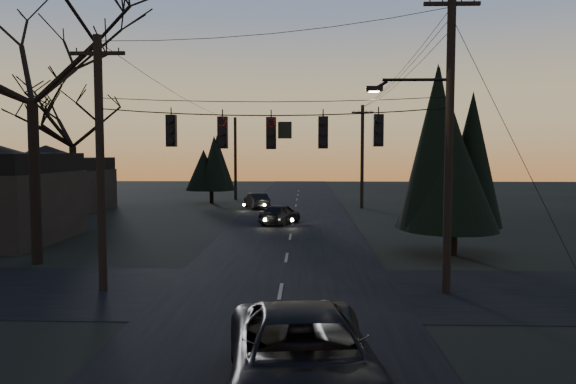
{
  "coord_description": "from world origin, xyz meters",
  "views": [
    {
      "loc": [
        0.83,
        -8.46,
        4.68
      ],
      "look_at": [
        0.29,
        8.79,
        3.44
      ],
      "focal_mm": 35.0,
      "sensor_mm": 36.0,
      "label": 1
    }
  ],
  "objects_px": {
    "utility_pole_right": "(446,293)",
    "suv_near": "(303,360)",
    "bare_tree_left": "(30,38)",
    "sedan_oncoming_b": "(256,201)",
    "evergreen_right": "(455,157)",
    "utility_pole_left": "(103,290)",
    "sedan_oncoming_a": "(280,214)",
    "utility_pole_far_l": "(236,200)",
    "utility_pole_far_r": "(362,208)"
  },
  "relations": [
    {
      "from": "suv_near",
      "to": "sedan_oncoming_a",
      "type": "distance_m",
      "value": 25.84
    },
    {
      "from": "utility_pole_right",
      "to": "utility_pole_left",
      "type": "relative_size",
      "value": 1.18
    },
    {
      "from": "bare_tree_left",
      "to": "utility_pole_right",
      "type": "bearing_deg",
      "value": -15.32
    },
    {
      "from": "sedan_oncoming_b",
      "to": "sedan_oncoming_a",
      "type": "bearing_deg",
      "value": 84.47
    },
    {
      "from": "utility_pole_left",
      "to": "evergreen_right",
      "type": "relative_size",
      "value": 1.1
    },
    {
      "from": "utility_pole_right",
      "to": "suv_near",
      "type": "bearing_deg",
      "value": -119.33
    },
    {
      "from": "utility_pole_right",
      "to": "sedan_oncoming_b",
      "type": "height_order",
      "value": "utility_pole_right"
    },
    {
      "from": "utility_pole_right",
      "to": "utility_pole_left",
      "type": "bearing_deg",
      "value": 180.0
    },
    {
      "from": "bare_tree_left",
      "to": "suv_near",
      "type": "relative_size",
      "value": 2.21
    },
    {
      "from": "utility_pole_left",
      "to": "suv_near",
      "type": "xyz_separation_m",
      "value": [
        6.8,
        -8.37,
        0.83
      ]
    },
    {
      "from": "sedan_oncoming_a",
      "to": "utility_pole_left",
      "type": "bearing_deg",
      "value": 94.3
    },
    {
      "from": "utility_pole_far_l",
      "to": "sedan_oncoming_b",
      "type": "relative_size",
      "value": 2.06
    },
    {
      "from": "utility_pole_left",
      "to": "sedan_oncoming_b",
      "type": "distance_m",
      "value": 27.46
    },
    {
      "from": "utility_pole_left",
      "to": "bare_tree_left",
      "type": "distance_m",
      "value": 11.16
    },
    {
      "from": "utility_pole_left",
      "to": "bare_tree_left",
      "type": "relative_size",
      "value": 0.64
    },
    {
      "from": "bare_tree_left",
      "to": "sedan_oncoming_b",
      "type": "xyz_separation_m",
      "value": [
        7.16,
        22.97,
        -8.66
      ]
    },
    {
      "from": "evergreen_right",
      "to": "sedan_oncoming_a",
      "type": "bearing_deg",
      "value": 128.48
    },
    {
      "from": "utility_pole_far_l",
      "to": "evergreen_right",
      "type": "bearing_deg",
      "value": -65.03
    },
    {
      "from": "utility_pole_far_l",
      "to": "evergreen_right",
      "type": "relative_size",
      "value": 1.04
    },
    {
      "from": "utility_pole_far_r",
      "to": "sedan_oncoming_b",
      "type": "distance_m",
      "value": 8.75
    },
    {
      "from": "bare_tree_left",
      "to": "suv_near",
      "type": "distance_m",
      "value": 18.92
    },
    {
      "from": "utility_pole_far_r",
      "to": "utility_pole_far_l",
      "type": "xyz_separation_m",
      "value": [
        -11.5,
        8.0,
        0.0
      ]
    },
    {
      "from": "utility_pole_far_l",
      "to": "bare_tree_left",
      "type": "bearing_deg",
      "value": -97.84
    },
    {
      "from": "evergreen_right",
      "to": "suv_near",
      "type": "height_order",
      "value": "evergreen_right"
    },
    {
      "from": "utility_pole_far_r",
      "to": "evergreen_right",
      "type": "distance_m",
      "value": 21.62
    },
    {
      "from": "bare_tree_left",
      "to": "evergreen_right",
      "type": "bearing_deg",
      "value": 8.23
    },
    {
      "from": "suv_near",
      "to": "utility_pole_far_l",
      "type": "bearing_deg",
      "value": 92.69
    },
    {
      "from": "evergreen_right",
      "to": "suv_near",
      "type": "bearing_deg",
      "value": -113.76
    },
    {
      "from": "utility_pole_right",
      "to": "utility_pole_far_l",
      "type": "height_order",
      "value": "utility_pole_right"
    },
    {
      "from": "utility_pole_left",
      "to": "bare_tree_left",
      "type": "bearing_deg",
      "value": 135.1
    },
    {
      "from": "utility_pole_far_l",
      "to": "suv_near",
      "type": "bearing_deg",
      "value": -81.29
    },
    {
      "from": "sedan_oncoming_a",
      "to": "utility_pole_right",
      "type": "bearing_deg",
      "value": 130.8
    },
    {
      "from": "bare_tree_left",
      "to": "utility_pole_left",
      "type": "bearing_deg",
      "value": -44.9
    },
    {
      "from": "bare_tree_left",
      "to": "sedan_oncoming_a",
      "type": "xyz_separation_m",
      "value": [
        9.56,
        13.08,
        -8.64
      ]
    },
    {
      "from": "evergreen_right",
      "to": "sedan_oncoming_a",
      "type": "xyz_separation_m",
      "value": [
        -8.34,
        10.49,
        -3.77
      ]
    },
    {
      "from": "evergreen_right",
      "to": "utility_pole_far_l",
      "type": "bearing_deg",
      "value": 114.97
    },
    {
      "from": "utility_pole_far_l",
      "to": "evergreen_right",
      "type": "xyz_separation_m",
      "value": [
        13.54,
        -29.07,
        4.44
      ]
    },
    {
      "from": "utility_pole_far_r",
      "to": "sedan_oncoming_a",
      "type": "height_order",
      "value": "utility_pole_far_r"
    },
    {
      "from": "utility_pole_left",
      "to": "utility_pole_far_l",
      "type": "distance_m",
      "value": 36.0
    },
    {
      "from": "utility_pole_left",
      "to": "utility_pole_far_l",
      "type": "height_order",
      "value": "utility_pole_left"
    },
    {
      "from": "utility_pole_left",
      "to": "utility_pole_far_l",
      "type": "relative_size",
      "value": 1.06
    },
    {
      "from": "utility_pole_far_r",
      "to": "evergreen_right",
      "type": "xyz_separation_m",
      "value": [
        2.04,
        -21.07,
        4.44
      ]
    },
    {
      "from": "utility_pole_far_l",
      "to": "bare_tree_left",
      "type": "relative_size",
      "value": 0.6
    },
    {
      "from": "evergreen_right",
      "to": "utility_pole_far_r",
      "type": "bearing_deg",
      "value": 95.52
    },
    {
      "from": "bare_tree_left",
      "to": "sedan_oncoming_a",
      "type": "distance_m",
      "value": 18.36
    },
    {
      "from": "utility_pole_far_r",
      "to": "evergreen_right",
      "type": "height_order",
      "value": "evergreen_right"
    },
    {
      "from": "sedan_oncoming_b",
      "to": "suv_near",
      "type": "bearing_deg",
      "value": 77.23
    },
    {
      "from": "evergreen_right",
      "to": "suv_near",
      "type": "xyz_separation_m",
      "value": [
        -6.74,
        -15.3,
        -3.61
      ]
    },
    {
      "from": "utility_pole_right",
      "to": "utility_pole_far_l",
      "type": "xyz_separation_m",
      "value": [
        -11.5,
        36.0,
        0.0
      ]
    },
    {
      "from": "utility_pole_far_r",
      "to": "sedan_oncoming_a",
      "type": "relative_size",
      "value": 2.17
    }
  ]
}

